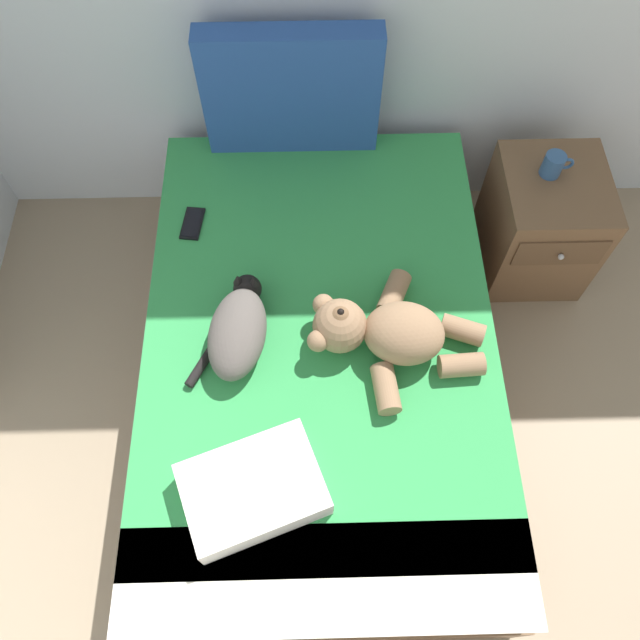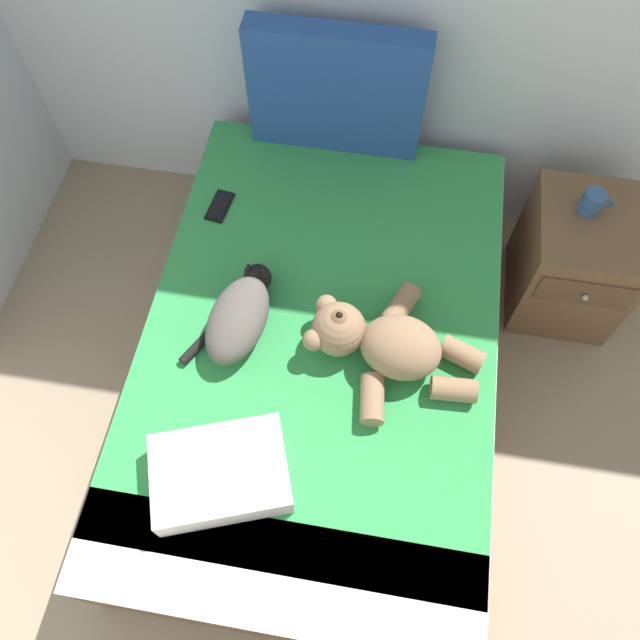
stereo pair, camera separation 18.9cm
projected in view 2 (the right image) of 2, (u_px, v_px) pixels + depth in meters
name	position (u px, v px, depth m)	size (l,w,h in m)	color
bed	(320.00, 361.00, 2.39)	(1.26, 1.90, 0.49)	brown
patterned_cushion	(336.00, 91.00, 2.36)	(0.67, 0.10, 0.52)	#264C99
cat	(240.00, 315.00, 2.12)	(0.29, 0.42, 0.15)	#59514C
teddy_bear	(382.00, 343.00, 2.05)	(0.61, 0.53, 0.20)	#937051
cell_phone	(220.00, 206.00, 2.42)	(0.09, 0.16, 0.01)	black
throw_pillow	(221.00, 474.00, 1.88)	(0.40, 0.28, 0.11)	white
nightstand	(573.00, 261.00, 2.58)	(0.42, 0.49, 0.53)	brown
mug	(593.00, 202.00, 2.33)	(0.12, 0.08, 0.09)	#33598C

